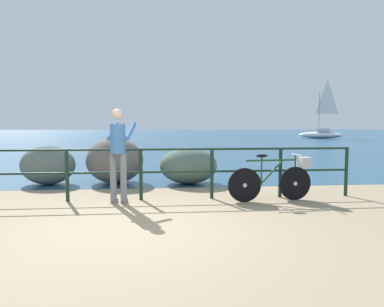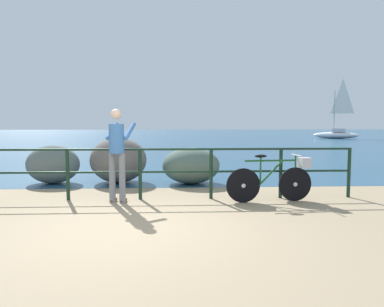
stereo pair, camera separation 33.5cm
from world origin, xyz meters
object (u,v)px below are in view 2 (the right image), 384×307
object	(u,v)px
breakwater_boulder_right	(191,166)
sailboat	(336,132)
person_at_railing	(117,151)
breakwater_boulder_left	(53,164)
bicycle	(277,178)
breakwater_boulder_main	(118,160)

from	to	relation	value
breakwater_boulder_right	sailboat	size ratio (longest dim) A/B	0.23
person_at_railing	breakwater_boulder_left	bearing A→B (deg)	53.55
breakwater_boulder_right	person_at_railing	bearing A→B (deg)	-125.24
bicycle	breakwater_boulder_left	size ratio (longest dim) A/B	1.28
breakwater_boulder_main	bicycle	bearing A→B (deg)	-35.65
bicycle	breakwater_boulder_left	bearing A→B (deg)	149.45
breakwater_boulder_left	breakwater_boulder_main	bearing A→B (deg)	2.58
breakwater_boulder_right	bicycle	bearing A→B (deg)	-54.45
breakwater_boulder_right	sailboat	bearing A→B (deg)	58.94
bicycle	breakwater_boulder_right	size ratio (longest dim) A/B	1.18
bicycle	breakwater_boulder_main	size ratio (longest dim) A/B	1.18
breakwater_boulder_main	breakwater_boulder_left	size ratio (longest dim) A/B	1.08
person_at_railing	breakwater_boulder_left	distance (m)	3.10
breakwater_boulder_main	sailboat	size ratio (longest dim) A/B	0.23
breakwater_boulder_left	sailboat	xyz separation A→B (m)	(19.80, 26.88, 0.22)
breakwater_boulder_left	breakwater_boulder_right	distance (m)	3.49
bicycle	person_at_railing	bearing A→B (deg)	173.60
breakwater_boulder_main	sailboat	distance (m)	32.39
person_at_railing	breakwater_boulder_right	bearing A→B (deg)	-22.28
bicycle	breakwater_boulder_left	distance (m)	5.58
sailboat	breakwater_boulder_left	bearing A→B (deg)	82.07
breakwater_boulder_right	sailboat	xyz separation A→B (m)	(16.31, 27.08, 0.25)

